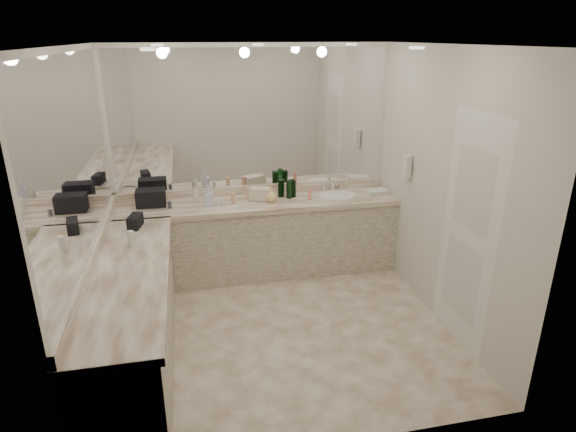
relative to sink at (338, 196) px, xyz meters
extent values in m
plane|color=beige|center=(-0.95, -1.20, -0.90)|extent=(3.20, 3.20, 0.00)
plane|color=white|center=(-0.95, -1.20, 1.71)|extent=(3.20, 3.20, 0.00)
cube|color=silver|center=(-0.95, 0.30, 0.41)|extent=(3.20, 0.02, 2.60)
cube|color=silver|center=(-2.55, -1.20, 0.41)|extent=(0.02, 3.00, 2.60)
cube|color=silver|center=(0.65, -1.20, 0.41)|extent=(0.02, 3.00, 2.60)
cube|color=beige|center=(-0.95, 0.00, -0.48)|extent=(3.20, 0.60, 0.84)
cube|color=silver|center=(-0.95, -0.01, -0.03)|extent=(3.20, 0.64, 0.06)
cube|color=beige|center=(-2.25, -1.50, -0.48)|extent=(0.60, 2.40, 0.84)
cube|color=silver|center=(-2.24, -1.50, -0.03)|extent=(0.64, 2.42, 0.06)
cube|color=silver|center=(-0.95, 0.28, 0.05)|extent=(3.20, 0.04, 0.10)
cube|color=silver|center=(-2.53, -1.20, 0.05)|extent=(0.04, 3.00, 0.10)
cube|color=white|center=(-0.95, 0.29, 0.88)|extent=(3.12, 0.01, 1.55)
cube|color=white|center=(-2.54, -1.20, 0.88)|extent=(0.01, 2.92, 1.55)
cylinder|color=white|center=(0.00, 0.00, 0.00)|extent=(0.44, 0.44, 0.03)
cube|color=silver|center=(0.00, 0.21, 0.07)|extent=(0.24, 0.16, 0.14)
cube|color=white|center=(0.61, -0.50, 0.46)|extent=(0.06, 0.10, 0.24)
cube|color=white|center=(0.64, -1.70, 0.16)|extent=(0.02, 0.82, 2.10)
cube|color=black|center=(-2.13, 0.07, 0.10)|extent=(0.32, 0.20, 0.18)
cube|color=black|center=(-2.25, -0.54, 0.07)|extent=(0.15, 0.24, 0.12)
cube|color=beige|center=(-0.91, 0.03, 0.07)|extent=(0.27, 0.22, 0.13)
cube|color=white|center=(0.48, -0.01, 0.03)|extent=(0.26, 0.19, 0.04)
cylinder|color=white|center=(-2.25, -1.00, 0.08)|extent=(0.06, 0.06, 0.14)
imported|color=beige|center=(-1.64, 0.10, 0.10)|extent=(0.10, 0.10, 0.19)
imported|color=silver|center=(-1.51, -0.02, 0.12)|extent=(0.10, 0.10, 0.22)
imported|color=#F5D287|center=(-0.81, -0.05, 0.09)|extent=(0.17, 0.17, 0.17)
cylinder|color=#124A1D|center=(-0.53, 0.07, 0.10)|extent=(0.07, 0.07, 0.19)
cylinder|color=#124A1D|center=(-0.58, 0.03, 0.11)|extent=(0.06, 0.06, 0.21)
cylinder|color=#124A1D|center=(-0.66, 0.12, 0.10)|extent=(0.07, 0.07, 0.19)
cylinder|color=#124A1D|center=(-0.66, 0.10, 0.11)|extent=(0.07, 0.07, 0.21)
cylinder|color=#124A1D|center=(-0.53, 0.08, 0.11)|extent=(0.06, 0.06, 0.20)
cylinder|color=#E0B28C|center=(-1.05, 0.06, 0.08)|extent=(0.05, 0.05, 0.15)
cylinder|color=#F2D84C|center=(-2.18, 0.14, 0.07)|extent=(0.05, 0.05, 0.14)
cylinder|color=#E0B28C|center=(-1.23, -0.03, 0.07)|extent=(0.05, 0.05, 0.12)
cylinder|color=#3F3F4C|center=(-1.93, -0.03, 0.04)|extent=(0.04, 0.04, 0.07)
cylinder|color=#3F3F4C|center=(-2.02, 0.10, 0.08)|extent=(0.05, 0.05, 0.15)
cylinder|color=silver|center=(-1.40, -0.04, 0.04)|extent=(0.05, 0.05, 0.08)
cylinder|color=#E57F66|center=(-0.36, -0.08, 0.07)|extent=(0.04, 0.04, 0.12)
camera|label=1|loc=(-1.70, -5.15, 1.78)|focal=30.00mm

